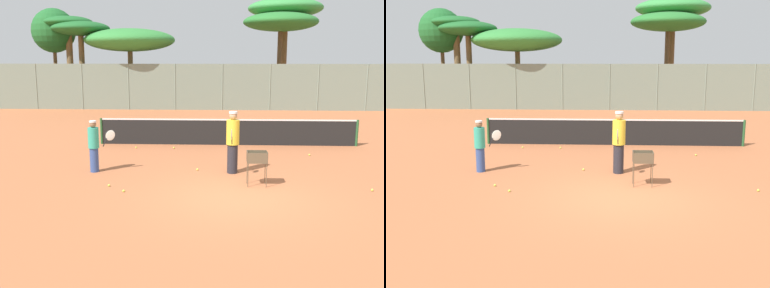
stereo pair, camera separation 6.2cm
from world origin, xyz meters
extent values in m
plane|color=#B7663D|center=(0.00, 0.00, 0.00)|extent=(80.00, 80.00, 0.00)
cylinder|color=#26592D|center=(-5.19, 6.93, 0.54)|extent=(0.10, 0.10, 1.07)
cylinder|color=#26592D|center=(5.19, 6.93, 0.54)|extent=(0.10, 0.10, 1.07)
cube|color=black|center=(0.00, 6.93, 0.51)|extent=(10.38, 0.01, 1.01)
cube|color=white|center=(0.00, 6.93, 1.04)|extent=(10.38, 0.02, 0.06)
cylinder|color=gray|center=(-12.57, 18.87, 1.53)|extent=(0.08, 0.08, 3.05)
cylinder|color=gray|center=(-9.43, 18.87, 1.53)|extent=(0.08, 0.08, 3.05)
cylinder|color=gray|center=(-6.28, 18.87, 1.53)|extent=(0.08, 0.08, 3.05)
cylinder|color=gray|center=(-3.14, 18.87, 1.53)|extent=(0.08, 0.08, 3.05)
cylinder|color=gray|center=(0.00, 18.87, 1.53)|extent=(0.08, 0.08, 3.05)
cylinder|color=gray|center=(3.14, 18.87, 1.53)|extent=(0.08, 0.08, 3.05)
cylinder|color=gray|center=(6.28, 18.87, 1.53)|extent=(0.08, 0.08, 3.05)
cylinder|color=gray|center=(9.43, 18.87, 1.53)|extent=(0.08, 0.08, 3.05)
cube|color=gray|center=(0.00, 18.87, 1.53)|extent=(31.42, 0.01, 3.05)
cylinder|color=brown|center=(-10.79, 20.81, 2.72)|extent=(0.46, 0.46, 5.44)
ellipsoid|color=#1E6028|center=(-10.79, 20.81, 5.87)|extent=(3.43, 3.43, 0.86)
cylinder|color=brown|center=(4.82, 24.67, 3.21)|extent=(0.50, 0.50, 6.41)
ellipsoid|color=#388E42|center=(4.82, 24.67, 7.12)|extent=(5.68, 5.68, 1.42)
cylinder|color=brown|center=(-9.85, 20.54, 2.46)|extent=(0.39, 0.39, 4.93)
ellipsoid|color=#1E6028|center=(-9.85, 20.54, 5.43)|extent=(4.04, 4.04, 1.01)
cylinder|color=brown|center=(-11.99, 21.22, 2.20)|extent=(0.26, 0.26, 4.39)
sphere|color=#1E6028|center=(-11.99, 21.22, 5.33)|extent=(3.11, 3.11, 3.11)
cylinder|color=brown|center=(4.21, 22.62, 2.65)|extent=(0.32, 0.32, 5.30)
ellipsoid|color=#28722D|center=(4.21, 22.62, 5.97)|extent=(5.41, 5.41, 1.35)
cylinder|color=brown|center=(-6.47, 20.79, 1.93)|extent=(0.35, 0.35, 3.86)
ellipsoid|color=#338438|center=(-6.47, 20.79, 4.65)|extent=(6.33, 6.33, 1.58)
cylinder|color=#26262D|center=(0.02, 2.49, 0.46)|extent=(0.32, 0.32, 0.91)
cylinder|color=yellow|center=(0.02, 2.49, 1.29)|extent=(0.40, 0.40, 0.76)
sphere|color=tan|center=(0.02, 2.49, 1.79)|extent=(0.25, 0.25, 0.25)
cylinder|color=white|center=(0.02, 2.49, 1.90)|extent=(0.26, 0.26, 0.06)
cylinder|color=black|center=(-0.02, 2.11, 1.10)|extent=(0.05, 0.15, 0.27)
ellipsoid|color=silver|center=(-0.04, 1.92, 1.32)|extent=(0.07, 0.40, 0.43)
cylinder|color=#334C8C|center=(-4.31, 2.43, 0.38)|extent=(0.27, 0.27, 0.77)
cylinder|color=teal|center=(-4.31, 2.43, 1.09)|extent=(0.34, 0.34, 0.64)
sphere|color=#8C6647|center=(-4.31, 2.43, 1.51)|extent=(0.21, 0.21, 0.21)
cylinder|color=white|center=(-4.31, 2.43, 1.60)|extent=(0.22, 0.22, 0.05)
cylinder|color=black|center=(-3.97, 2.51, 0.93)|extent=(0.15, 0.06, 0.27)
ellipsoid|color=silver|center=(-3.80, 2.54, 1.15)|extent=(0.39, 0.12, 0.43)
cylinder|color=brown|center=(0.39, 0.96, 0.34)|extent=(0.02, 0.02, 0.68)
cylinder|color=brown|center=(0.90, 0.96, 0.34)|extent=(0.02, 0.02, 0.68)
cylinder|color=brown|center=(0.39, 1.32, 0.34)|extent=(0.02, 0.02, 0.68)
cylinder|color=brown|center=(0.90, 1.32, 0.34)|extent=(0.02, 0.02, 0.68)
cube|color=brown|center=(0.64, 1.14, 0.68)|extent=(0.55, 0.40, 0.01)
cube|color=brown|center=(0.64, 0.94, 0.83)|extent=(0.55, 0.01, 0.30)
cube|color=brown|center=(0.64, 1.34, 0.83)|extent=(0.55, 0.01, 0.30)
cube|color=brown|center=(0.37, 1.14, 0.83)|extent=(0.01, 0.40, 0.30)
cube|color=brown|center=(0.92, 1.14, 0.83)|extent=(0.01, 0.40, 0.30)
sphere|color=#D1E54C|center=(0.85, 1.07, 0.78)|extent=(0.07, 0.07, 0.07)
sphere|color=#D1E54C|center=(0.64, 1.04, 0.78)|extent=(0.07, 0.07, 0.07)
sphere|color=#D1E54C|center=(0.58, 1.16, 0.78)|extent=(0.07, 0.07, 0.07)
sphere|color=#D1E54C|center=(0.69, 1.21, 0.72)|extent=(0.07, 0.07, 0.07)
sphere|color=#D1E54C|center=(0.46, 1.01, 0.78)|extent=(0.07, 0.07, 0.07)
sphere|color=#D1E54C|center=(0.62, 1.04, 0.78)|extent=(0.07, 0.07, 0.07)
sphere|color=#D1E54C|center=(0.62, 1.11, 0.72)|extent=(0.07, 0.07, 0.07)
sphere|color=#D1E54C|center=(0.57, 1.08, 0.78)|extent=(0.07, 0.07, 0.07)
sphere|color=#D1E54C|center=(0.51, 1.21, 0.72)|extent=(0.07, 0.07, 0.07)
sphere|color=#D1E54C|center=(-3.62, 6.11, 0.03)|extent=(0.07, 0.07, 0.07)
sphere|color=#D1E54C|center=(-3.49, 0.84, 0.03)|extent=(0.07, 0.07, 0.07)
sphere|color=#D1E54C|center=(-1.08, 2.74, 0.03)|extent=(0.07, 0.07, 0.07)
sphere|color=#D1E54C|center=(3.72, 0.74, 0.03)|extent=(0.07, 0.07, 0.07)
sphere|color=#D1E54C|center=(2.94, 5.07, 0.03)|extent=(0.07, 0.07, 0.07)
sphere|color=#D1E54C|center=(-2.98, 0.34, 0.03)|extent=(0.07, 0.07, 0.07)
sphere|color=#D1E54C|center=(-2.13, 6.11, 0.03)|extent=(0.07, 0.07, 0.07)
cube|color=#B2B7BC|center=(-4.30, 23.30, 0.45)|extent=(4.20, 1.70, 0.90)
cube|color=#33383D|center=(-4.50, 23.30, 1.25)|extent=(2.20, 1.50, 0.70)
camera|label=1|loc=(-0.59, -11.12, 3.61)|focal=42.00mm
camera|label=2|loc=(-0.53, -11.12, 3.61)|focal=42.00mm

